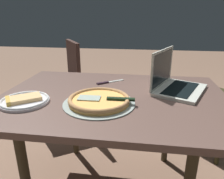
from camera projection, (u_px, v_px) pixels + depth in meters
dining_table at (113, 106)px, 1.23m from camera, size 1.30×0.91×0.70m
laptop at (174, 82)px, 1.28m from camera, size 0.37×0.42×0.24m
pizza_plate at (24, 100)px, 1.11m from camera, size 0.25×0.25×0.04m
pizza_tray at (99, 100)px, 1.09m from camera, size 0.37×0.37×0.04m
table_knife at (108, 82)px, 1.43m from camera, size 0.17×0.14×0.01m
chair_far at (63, 80)px, 2.13m from camera, size 0.57×0.57×0.89m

